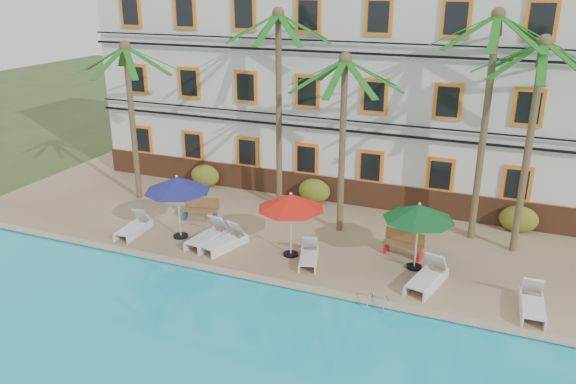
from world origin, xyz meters
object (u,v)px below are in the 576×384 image
at_px(bench_left, 200,209).
at_px(palm_b, 279,84).
at_px(lounger_c, 225,241).
at_px(lounger_e, 427,277).
at_px(palm_c, 343,118).
at_px(umbrella_green, 419,213).
at_px(lounger_b, 208,236).
at_px(bench_right, 404,243).
at_px(umbrella_red, 291,202).
at_px(palm_a, 130,99).
at_px(umbrella_blue, 177,184).
at_px(palm_e, 533,118).
at_px(palm_d, 488,98).
at_px(lounger_a, 134,227).
at_px(lounger_d, 309,255).
at_px(pool_ladder, 378,305).
at_px(lounger_f, 533,303).

bearing_deg(bench_left, palm_b, 46.55).
distance_m(palm_b, lounger_c, 7.03).
bearing_deg(bench_left, lounger_e, -11.97).
height_order(palm_c, umbrella_green, palm_c).
bearing_deg(lounger_b, bench_right, 14.33).
height_order(umbrella_red, bench_right, umbrella_red).
height_order(palm_a, umbrella_blue, palm_a).
height_order(palm_b, palm_e, palm_b).
xyz_separation_m(palm_c, palm_d, (5.04, 1.26, 0.92)).
distance_m(lounger_a, lounger_d, 7.38).
bearing_deg(lounger_c, umbrella_green, 8.88).
height_order(palm_e, umbrella_red, palm_e).
xyz_separation_m(palm_a, umbrella_blue, (4.16, -3.01, -2.47)).
height_order(palm_e, lounger_c, palm_e).
xyz_separation_m(palm_e, umbrella_red, (-7.61, -3.53, -2.97)).
height_order(palm_d, umbrella_red, palm_d).
distance_m(palm_c, palm_e, 6.67).
bearing_deg(palm_e, bench_right, -152.63).
distance_m(lounger_a, lounger_c, 4.03).
bearing_deg(umbrella_red, palm_e, 24.89).
relative_size(palm_b, palm_c, 1.21).
bearing_deg(lounger_a, lounger_b, 5.88).
height_order(palm_c, umbrella_blue, palm_c).
bearing_deg(bench_right, palm_e, 27.37).
bearing_deg(umbrella_blue, pool_ladder, -13.41).
distance_m(umbrella_red, lounger_f, 8.49).
relative_size(palm_c, bench_left, 4.52).
bearing_deg(lounger_d, bench_left, 160.46).
xyz_separation_m(lounger_a, lounger_f, (14.82, -0.19, 0.01)).
xyz_separation_m(palm_b, umbrella_green, (6.74, -3.67, -3.36)).
bearing_deg(umbrella_green, bench_right, 122.68).
relative_size(palm_a, umbrella_green, 2.88).
distance_m(umbrella_blue, lounger_d, 5.78).
xyz_separation_m(palm_e, lounger_a, (-14.17, -4.11, -4.81)).
bearing_deg(lounger_f, lounger_d, 176.19).
bearing_deg(palm_b, lounger_e, -32.85).
bearing_deg(lounger_f, bench_right, 151.80).
relative_size(palm_b, umbrella_green, 3.45).
xyz_separation_m(umbrella_blue, lounger_f, (12.90, -0.60, -1.91)).
bearing_deg(palm_a, lounger_b, -29.53).
distance_m(palm_a, palm_b, 6.71).
height_order(umbrella_blue, lounger_f, umbrella_blue).
height_order(palm_a, lounger_e, palm_a).
xyz_separation_m(palm_d, palm_e, (1.58, -0.61, -0.46)).
bearing_deg(umbrella_green, pool_ladder, -101.84).
distance_m(palm_d, palm_e, 1.75).
bearing_deg(bench_left, palm_c, 11.19).
distance_m(palm_d, bench_right, 6.09).
relative_size(lounger_a, lounger_d, 1.04).
bearing_deg(lounger_e, palm_d, 77.51).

